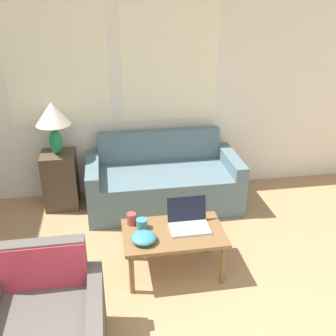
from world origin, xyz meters
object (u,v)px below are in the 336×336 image
at_px(cup_yellow, 132,219).
at_px(couch, 163,183).
at_px(coffee_table, 174,236).
at_px(cup_navy, 142,224).
at_px(laptop, 188,221).
at_px(table_lamp, 53,118).
at_px(snack_bowl, 144,238).

bearing_deg(cup_yellow, couch, 67.29).
relative_size(coffee_table, cup_navy, 8.87).
bearing_deg(coffee_table, couch, 85.71).
bearing_deg(laptop, table_lamp, 132.99).
bearing_deg(coffee_table, laptop, 23.44).
xyz_separation_m(coffee_table, cup_yellow, (-0.35, 0.18, 0.10)).
xyz_separation_m(table_lamp, coffee_table, (1.07, -1.36, -0.70)).
relative_size(coffee_table, snack_bowl, 4.17).
bearing_deg(coffee_table, cup_navy, 159.09).
distance_m(couch, coffee_table, 1.23).
distance_m(coffee_table, cup_navy, 0.30).
relative_size(table_lamp, cup_yellow, 5.49).
relative_size(table_lamp, coffee_table, 0.66).
bearing_deg(cup_navy, laptop, -5.49).
bearing_deg(cup_yellow, cup_navy, -42.70).
height_order(coffee_table, laptop, laptop).
height_order(couch, cup_navy, couch).
distance_m(couch, cup_yellow, 1.15).
relative_size(laptop, snack_bowl, 1.64).
relative_size(laptop, cup_yellow, 3.26).
relative_size(couch, snack_bowl, 8.14).
relative_size(cup_yellow, snack_bowl, 0.50).
bearing_deg(table_lamp, cup_yellow, -58.62).
relative_size(couch, laptop, 4.96).
xyz_separation_m(couch, table_lamp, (-1.16, 0.14, 0.80)).
bearing_deg(couch, table_lamp, 173.29).
height_order(laptop, cup_navy, laptop).
relative_size(laptop, cup_navy, 3.50).
relative_size(couch, cup_yellow, 16.18).
bearing_deg(coffee_table, snack_bowl, -158.45).
height_order(cup_yellow, snack_bowl, cup_yellow).
height_order(coffee_table, cup_navy, cup_navy).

